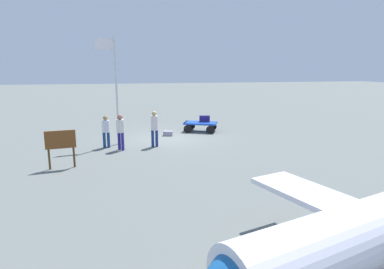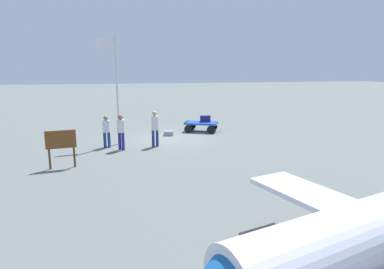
# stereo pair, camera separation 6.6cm
# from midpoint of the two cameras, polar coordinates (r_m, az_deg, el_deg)

# --- Properties ---
(ground_plane) EXTENTS (120.00, 120.00, 0.00)m
(ground_plane) POSITION_cam_midpoint_polar(r_m,az_deg,el_deg) (18.29, -3.61, -0.62)
(ground_plane) COLOR slate
(luggage_cart) EXTENTS (2.18, 1.81, 0.57)m
(luggage_cart) POSITION_cam_midpoint_polar(r_m,az_deg,el_deg) (20.01, 1.62, 1.71)
(luggage_cart) COLOR #1943B5
(luggage_cart) RESTS_ON ground
(suitcase_tan) EXTENTS (0.63, 0.35, 0.38)m
(suitcase_tan) POSITION_cam_midpoint_polar(r_m,az_deg,el_deg) (20.12, 2.39, 2.73)
(suitcase_tan) COLOR #1E1754
(suitcase_tan) RESTS_ON luggage_cart
(suitcase_dark) EXTENTS (0.59, 0.47, 0.26)m
(suitcase_dark) POSITION_cam_midpoint_polar(r_m,az_deg,el_deg) (18.92, -3.95, 0.20)
(suitcase_dark) COLOR gray
(suitcase_dark) RESTS_ON ground
(worker_lead) EXTENTS (0.37, 0.37, 1.77)m
(worker_lead) POSITION_cam_midpoint_polar(r_m,az_deg,el_deg) (16.21, -6.29, 1.47)
(worker_lead) COLOR navy
(worker_lead) RESTS_ON ground
(worker_trailing) EXTENTS (0.40, 0.40, 1.56)m
(worker_trailing) POSITION_cam_midpoint_polar(r_m,az_deg,el_deg) (16.51, -14.41, 0.92)
(worker_trailing) COLOR navy
(worker_trailing) RESTS_ON ground
(worker_supervisor) EXTENTS (0.51, 0.51, 1.70)m
(worker_supervisor) POSITION_cam_midpoint_polar(r_m,az_deg,el_deg) (15.81, -12.03, 0.95)
(worker_supervisor) COLOR navy
(worker_supervisor) RESTS_ON ground
(airplane_near) EXTENTS (7.39, 5.85, 2.80)m
(airplane_near) POSITION_cam_midpoint_polar(r_m,az_deg,el_deg) (6.79, 28.29, -14.59)
(airplane_near) COLOR white
(airplane_near) RESTS_ON ground
(flagpole) EXTENTS (0.97, 0.22, 5.29)m
(flagpole) POSITION_cam_midpoint_polar(r_m,az_deg,el_deg) (16.89, -13.05, 8.78)
(flagpole) COLOR silver
(flagpole) RESTS_ON ground
(signboard) EXTENTS (1.11, 0.24, 1.49)m
(signboard) POSITION_cam_midpoint_polar(r_m,az_deg,el_deg) (13.64, -21.49, -1.33)
(signboard) COLOR #4C3319
(signboard) RESTS_ON ground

